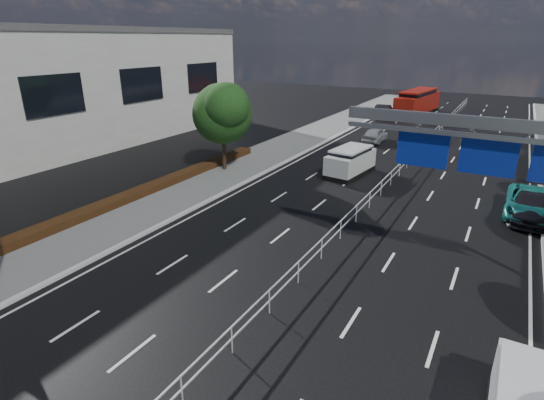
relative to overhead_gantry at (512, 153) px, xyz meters
The scene contains 13 objects.
ground 13.34m from the overhead_gantry, 123.84° to the right, with size 160.00×160.00×0.00m, color black.
kerb_near 19.48m from the overhead_gantry, 147.44° to the right, with size 0.25×140.00×0.15m, color silver.
median_fence 15.04m from the overhead_gantry, 118.43° to the left, with size 0.05×85.00×1.02m.
hedge_near 21.32m from the overhead_gantry, 165.85° to the right, with size 1.00×36.00×0.44m, color black.
overhead_gantry is the anchor object (origin of this frame).
near_building 37.59m from the overhead_gantry, 167.79° to the left, with size 12.00×38.00×10.00m, color beige.
near_tree_back 20.31m from the overhead_gantry, 157.03° to the left, with size 4.84×4.51×6.69m.
white_minivan 16.13m from the overhead_gantry, 130.59° to the left, with size 2.58×4.90×2.04m.
red_bus 42.79m from the overhead_gantry, 105.54° to the left, with size 3.84×11.18×3.27m.
near_car_silver 26.36m from the overhead_gantry, 116.59° to the left, with size 1.65×4.10×1.40m, color #94969A.
near_car_dark 40.27m from the overhead_gantry, 111.63° to the left, with size 1.76×5.03×1.66m, color black.
parked_car_teal 10.59m from the overhead_gantry, 80.47° to the left, with size 2.56×5.54×1.54m, color #1B7C79.
parked_car_dark 10.30m from the overhead_gantry, 80.11° to the left, with size 2.11×5.20×1.51m, color black.
Camera 1 is at (6.56, -7.37, 9.50)m, focal length 28.00 mm.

